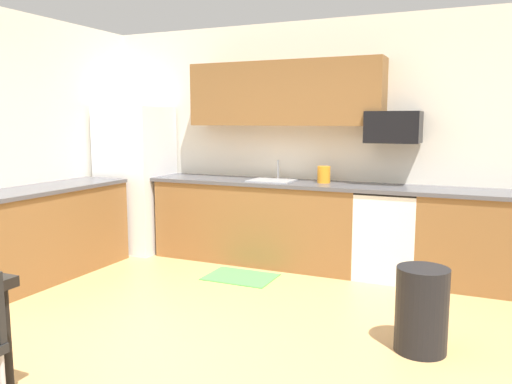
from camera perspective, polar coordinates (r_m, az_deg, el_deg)
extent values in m
plane|color=tan|center=(3.79, -6.46, -17.15)|extent=(12.00, 12.00, 0.00)
cube|color=silver|center=(5.87, 6.60, 5.42)|extent=(5.80, 0.10, 2.70)
cube|color=brown|center=(5.85, 0.06, -3.42)|extent=(2.35, 0.60, 0.90)
cube|color=brown|center=(5.37, 24.00, -5.15)|extent=(1.20, 0.60, 0.90)
cube|color=brown|center=(5.64, -22.83, -4.48)|extent=(0.60, 2.00, 0.90)
cube|color=#4C4C51|center=(5.57, 5.45, 0.87)|extent=(4.80, 0.64, 0.04)
cube|color=#4C4C51|center=(5.56, -23.09, 0.25)|extent=(0.64, 2.00, 0.04)
cube|color=brown|center=(5.76, 3.12, 10.88)|extent=(2.20, 0.34, 0.70)
cube|color=white|center=(6.53, -13.22, 1.41)|extent=(0.76, 0.70, 1.77)
cube|color=white|center=(5.44, 14.47, -4.66)|extent=(0.60, 0.60, 0.88)
cube|color=black|center=(5.36, 14.64, 0.09)|extent=(0.60, 0.60, 0.03)
cube|color=black|center=(5.41, 15.06, 6.99)|extent=(0.54, 0.36, 0.32)
cube|color=#A5A8AD|center=(5.71, 1.81, 0.66)|extent=(0.48, 0.40, 0.14)
cylinder|color=#B2B5BA|center=(5.86, 2.48, 2.42)|extent=(0.02, 0.02, 0.24)
cylinder|color=black|center=(3.29, -25.96, -15.32)|extent=(0.05, 0.05, 0.69)
cylinder|color=black|center=(3.82, 17.96, -12.37)|extent=(0.36, 0.36, 0.60)
cube|color=#4CA54C|center=(5.35, -1.75, -9.43)|extent=(0.70, 0.50, 0.01)
cylinder|color=orange|center=(5.55, 7.56, 1.84)|extent=(0.14, 0.14, 0.20)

